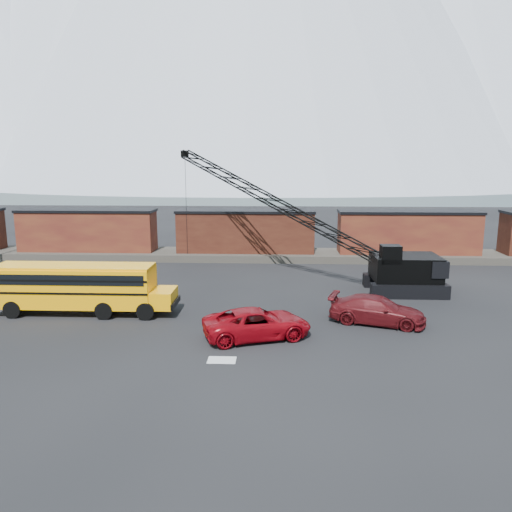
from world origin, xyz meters
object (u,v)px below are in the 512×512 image
Objects in this scene: red_pickup at (257,323)px; crawler_crane at (272,201)px; maroon_suv at (377,310)px; school_bus at (80,286)px.

crawler_crane is at bearing -20.42° from red_pickup.
red_pickup is 1.05× the size of maroon_suv.
crawler_crane is at bearing 44.27° from maroon_suv.
school_bus is at bearing 52.66° from red_pickup.
maroon_suv is at bearing -3.57° from school_bus.
red_pickup reaches higher than maroon_suv.
school_bus reaches higher than maroon_suv.
red_pickup is (11.48, -3.98, -0.96)m from school_bus.
red_pickup is at bearing -19.14° from school_bus.
crawler_crane reaches higher than school_bus.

